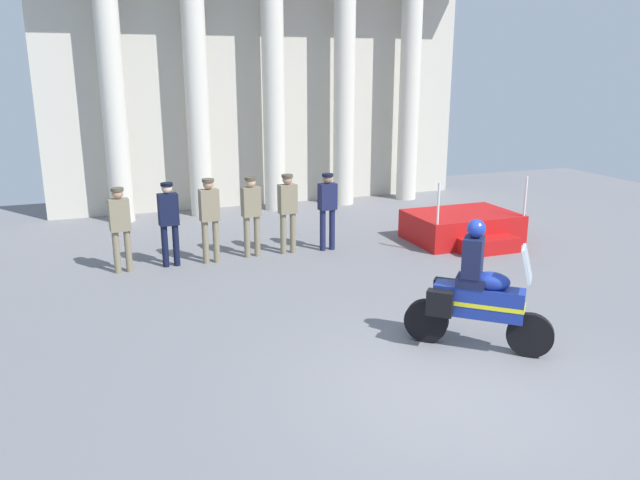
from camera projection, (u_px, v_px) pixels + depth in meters
ground_plane at (458, 390)px, 7.86m from camera, size 28.00×28.00×0.00m
colonnade_backdrop at (267, 73)px, 17.43m from camera, size 12.10×1.45×7.04m
reviewing_stand at (463, 228)px, 14.52m from camera, size 2.40×2.19×1.56m
officer_in_row_0 at (120, 223)px, 12.14m from camera, size 0.40×0.25×1.69m
officer_in_row_1 at (169, 218)px, 12.51m from camera, size 0.40×0.25×1.71m
officer_in_row_2 at (209, 214)px, 12.73m from camera, size 0.40×0.25×1.75m
officer_in_row_3 at (251, 210)px, 13.16m from camera, size 0.40×0.25×1.71m
officer_in_row_4 at (288, 207)px, 13.40m from camera, size 0.40×0.25×1.72m
officer_in_row_5 at (327, 205)px, 13.64m from camera, size 0.40×0.25×1.70m
motorcycle_with_rider at (474, 296)px, 8.85m from camera, size 1.65×1.47×1.90m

